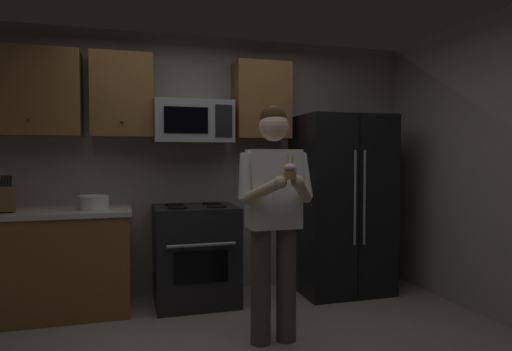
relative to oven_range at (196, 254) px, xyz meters
name	(u,v)px	position (x,y,z in m)	size (l,w,h in m)	color
wall_back	(204,165)	(0.15, 0.39, 0.84)	(4.40, 0.10, 2.60)	gray
wall_right	(491,167)	(2.40, -1.06, 0.84)	(0.10, 4.40, 2.60)	gray
oven_range	(196,254)	(0.00, 0.00, 0.00)	(0.76, 0.70, 0.93)	black
microwave	(193,122)	(0.00, 0.12, 1.26)	(0.74, 0.41, 0.40)	#9EA0A5
refrigerator	(341,204)	(1.50, -0.04, 0.44)	(0.90, 0.75, 1.80)	black
cabinet_row_upper	(130,96)	(-0.57, 0.17, 1.49)	(2.78, 0.36, 0.76)	brown
counter_left	(46,263)	(-1.30, 0.02, 0.00)	(1.44, 0.66, 0.92)	brown
knife_block	(4,199)	(-1.60, -0.03, 0.58)	(0.16, 0.15, 0.32)	brown
bowl_large_white	(94,202)	(-0.90, 0.00, 0.52)	(0.27, 0.27, 0.12)	white
person	(274,210)	(0.42, -1.07, 0.53)	(0.60, 0.48, 1.76)	#4C4742
cupcake	(290,171)	(0.42, -1.40, 0.83)	(0.09, 0.09, 0.17)	#A87F56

